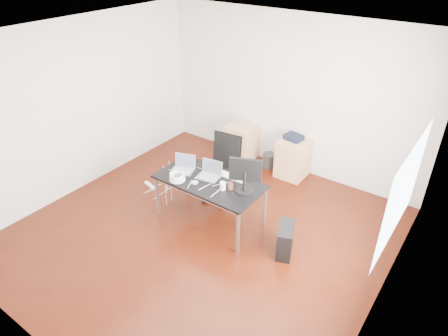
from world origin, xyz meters
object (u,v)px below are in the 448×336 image
Objects in this scene: filing_cabinet_left at (241,142)px; pc_tower at (285,240)px; desk at (209,184)px; filing_cabinet_right at (293,159)px; office_chair at (223,165)px.

filing_cabinet_left is 2.75m from pc_tower.
filing_cabinet_left is (-0.71, 1.94, -0.33)m from desk.
desk is at bearing -69.84° from filing_cabinet_left.
desk is 2.29× the size of filing_cabinet_right.
pc_tower is (1.50, -0.61, -0.39)m from office_chair.
desk is at bearing -101.70° from filing_cabinet_right.
filing_cabinet_left is at bearing 110.16° from desk.
pc_tower is (1.98, -1.90, -0.13)m from filing_cabinet_left.
desk is 2.00m from filing_cabinet_right.
office_chair is 1.54× the size of filing_cabinet_right.
office_chair reaches higher than filing_cabinet_right.
filing_cabinet_right reaches higher than pc_tower.
filing_cabinet_right is (1.11, 0.00, 0.00)m from filing_cabinet_left.
desk reaches higher than filing_cabinet_left.
filing_cabinet_left is at bearing 180.00° from filing_cabinet_right.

